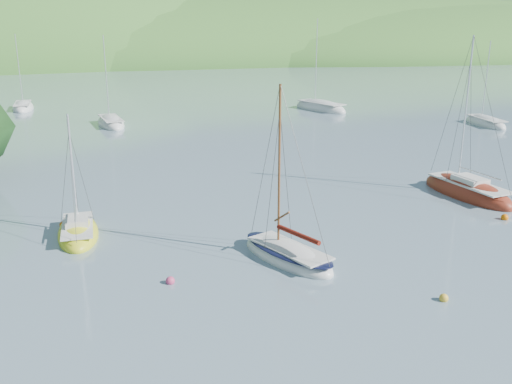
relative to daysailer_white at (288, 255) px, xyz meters
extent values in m
plane|color=slate|center=(0.85, -4.47, -0.21)|extent=(700.00, 700.00, 0.00)
ellipsoid|color=#3B772D|center=(0.85, 165.53, -0.21)|extent=(440.00, 110.00, 44.00)
ellipsoid|color=#3B772D|center=(90.85, 155.53, -0.21)|extent=(240.00, 100.00, 34.00)
ellipsoid|color=silver|center=(0.00, 0.00, -0.11)|extent=(4.57, 6.44, 1.49)
cube|color=silver|center=(0.05, -0.11, 0.43)|extent=(3.50, 4.99, 0.10)
cylinder|color=brown|center=(-0.31, 0.67, 4.43)|extent=(0.12, 0.12, 8.09)
ellipsoid|color=black|center=(0.00, 0.00, 0.33)|extent=(4.51, 6.37, 0.25)
cylinder|color=maroon|center=(0.30, -0.66, 1.34)|extent=(1.44, 2.74, 0.24)
ellipsoid|color=maroon|center=(15.10, 7.39, -0.06)|extent=(3.97, 8.13, 2.15)
cube|color=silver|center=(15.13, 7.24, 0.69)|extent=(3.00, 6.33, 0.10)
cylinder|color=silver|center=(14.94, 8.31, 5.52)|extent=(0.12, 0.12, 9.74)
cube|color=silver|center=(15.13, 7.24, 0.93)|extent=(1.81, 2.40, 0.42)
cylinder|color=silver|center=(15.26, 6.47, 1.60)|extent=(0.73, 3.70, 0.09)
ellipsoid|color=yellow|center=(-10.42, 5.95, -0.11)|extent=(2.38, 5.63, 1.52)
cube|color=silver|center=(-10.42, 5.84, 0.44)|extent=(1.78, 4.39, 0.10)
cylinder|color=silver|center=(-10.44, 6.62, 3.46)|extent=(0.12, 0.12, 6.11)
cube|color=silver|center=(-10.42, 5.84, 0.68)|extent=(1.25, 1.59, 0.42)
cylinder|color=silver|center=(-10.40, 5.29, 1.35)|extent=(0.18, 2.67, 0.09)
ellipsoid|color=silver|center=(-8.47, 40.76, -0.07)|extent=(3.88, 7.89, 2.06)
cube|color=silver|center=(-8.45, 40.61, 0.66)|extent=(2.93, 6.14, 0.10)
cylinder|color=silver|center=(-8.62, 41.66, 5.15)|extent=(0.12, 0.12, 9.06)
ellipsoid|color=silver|center=(18.52, 45.76, -0.04)|extent=(6.34, 9.40, 2.41)
cube|color=silver|center=(18.59, 45.60, 0.80)|extent=(4.84, 7.29, 0.10)
cylinder|color=silver|center=(18.11, 46.75, 6.09)|extent=(0.12, 0.12, 10.66)
ellipsoid|color=silver|center=(-19.82, 55.95, -0.07)|extent=(3.09, 7.55, 2.02)
cube|color=silver|center=(-19.81, 55.80, 0.64)|extent=(2.32, 5.88, 0.10)
cylinder|color=silver|center=(-19.88, 56.83, 5.04)|extent=(0.12, 0.12, 8.87)
ellipsoid|color=silver|center=(32.91, 30.72, -0.08)|extent=(2.90, 7.20, 1.93)
cube|color=silver|center=(32.90, 30.58, 0.61)|extent=(2.18, 5.61, 0.10)
cylinder|color=silver|center=(32.96, 31.56, 4.80)|extent=(0.12, 0.12, 8.47)
sphere|color=yellow|center=(5.23, -5.84, -0.09)|extent=(0.39, 0.39, 0.39)
sphere|color=#CC3C6C|center=(-6.03, -1.31, -0.09)|extent=(0.42, 0.42, 0.42)
sphere|color=orange|center=(14.46, 2.52, -0.09)|extent=(0.44, 0.44, 0.44)
sphere|color=orange|center=(-11.32, 7.62, -0.09)|extent=(0.47, 0.47, 0.47)
camera|label=1|loc=(-7.95, -25.33, 11.43)|focal=40.00mm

